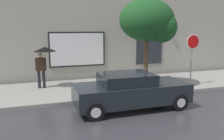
{
  "coord_description": "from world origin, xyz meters",
  "views": [
    {
      "loc": [
        -3.49,
        -8.2,
        3.11
      ],
      "look_at": [
        -0.22,
        1.8,
        1.2
      ],
      "focal_mm": 37.48,
      "sensor_mm": 36.0,
      "label": 1
    }
  ],
  "objects_px": {
    "fire_hydrant": "(102,86)",
    "street_tree": "(150,22)",
    "stop_sign": "(192,50)",
    "pedestrian_with_umbrella": "(44,55)",
    "parked_car": "(131,91)"
  },
  "relations": [
    {
      "from": "fire_hydrant",
      "to": "street_tree",
      "type": "height_order",
      "value": "street_tree"
    },
    {
      "from": "fire_hydrant",
      "to": "stop_sign",
      "type": "relative_size",
      "value": 0.27
    },
    {
      "from": "street_tree",
      "to": "stop_sign",
      "type": "xyz_separation_m",
      "value": [
        2.24,
        -0.39,
        -1.37
      ]
    },
    {
      "from": "pedestrian_with_umbrella",
      "to": "street_tree",
      "type": "relative_size",
      "value": 0.47
    },
    {
      "from": "pedestrian_with_umbrella",
      "to": "stop_sign",
      "type": "relative_size",
      "value": 0.77
    },
    {
      "from": "fire_hydrant",
      "to": "pedestrian_with_umbrella",
      "type": "xyz_separation_m",
      "value": [
        -2.41,
        1.88,
        1.31
      ]
    },
    {
      "from": "street_tree",
      "to": "pedestrian_with_umbrella",
      "type": "bearing_deg",
      "value": 163.5
    },
    {
      "from": "parked_car",
      "to": "street_tree",
      "type": "distance_m",
      "value": 4.01
    },
    {
      "from": "stop_sign",
      "to": "pedestrian_with_umbrella",
      "type": "bearing_deg",
      "value": 165.51
    },
    {
      "from": "parked_car",
      "to": "stop_sign",
      "type": "distance_m",
      "value": 4.75
    },
    {
      "from": "fire_hydrant",
      "to": "pedestrian_with_umbrella",
      "type": "relative_size",
      "value": 0.35
    },
    {
      "from": "fire_hydrant",
      "to": "street_tree",
      "type": "relative_size",
      "value": 0.16
    },
    {
      "from": "fire_hydrant",
      "to": "street_tree",
      "type": "bearing_deg",
      "value": 9.2
    },
    {
      "from": "parked_car",
      "to": "pedestrian_with_umbrella",
      "type": "relative_size",
      "value": 2.16
    },
    {
      "from": "street_tree",
      "to": "stop_sign",
      "type": "height_order",
      "value": "street_tree"
    }
  ]
}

